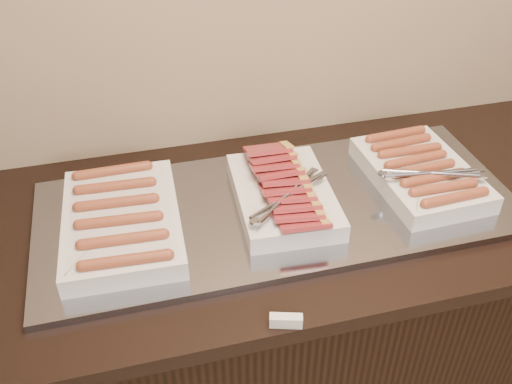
{
  "coord_description": "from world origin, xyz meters",
  "views": [
    {
      "loc": [
        -0.35,
        1.05,
        1.81
      ],
      "look_at": [
        -0.06,
        2.13,
        0.97
      ],
      "focal_mm": 40.0,
      "sensor_mm": 36.0,
      "label": 1
    }
  ],
  "objects_px": {
    "dish_left": "(122,220)",
    "dish_center": "(283,193)",
    "dish_right": "(421,172)",
    "warming_tray": "(279,207)",
    "counter": "(276,326)"
  },
  "relations": [
    {
      "from": "dish_left",
      "to": "dish_center",
      "type": "relative_size",
      "value": 1.1
    },
    {
      "from": "dish_center",
      "to": "dish_right",
      "type": "xyz_separation_m",
      "value": [
        0.38,
        0.0,
        -0.0
      ]
    },
    {
      "from": "warming_tray",
      "to": "dish_left",
      "type": "distance_m",
      "value": 0.39
    },
    {
      "from": "dish_left",
      "to": "dish_center",
      "type": "height_order",
      "value": "dish_center"
    },
    {
      "from": "warming_tray",
      "to": "dish_center",
      "type": "bearing_deg",
      "value": -20.97
    },
    {
      "from": "warming_tray",
      "to": "dish_right",
      "type": "height_order",
      "value": "dish_right"
    },
    {
      "from": "dish_left",
      "to": "dish_right",
      "type": "bearing_deg",
      "value": 1.94
    },
    {
      "from": "dish_right",
      "to": "warming_tray",
      "type": "bearing_deg",
      "value": 177.36
    },
    {
      "from": "counter",
      "to": "dish_center",
      "type": "distance_m",
      "value": 0.5
    },
    {
      "from": "dish_center",
      "to": "dish_right",
      "type": "distance_m",
      "value": 0.38
    },
    {
      "from": "dish_center",
      "to": "warming_tray",
      "type": "bearing_deg",
      "value": 162.58
    },
    {
      "from": "dish_center",
      "to": "dish_right",
      "type": "bearing_deg",
      "value": 3.57
    },
    {
      "from": "warming_tray",
      "to": "dish_left",
      "type": "bearing_deg",
      "value": -180.0
    },
    {
      "from": "warming_tray",
      "to": "dish_left",
      "type": "height_order",
      "value": "dish_left"
    },
    {
      "from": "warming_tray",
      "to": "dish_center",
      "type": "height_order",
      "value": "dish_center"
    }
  ]
}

